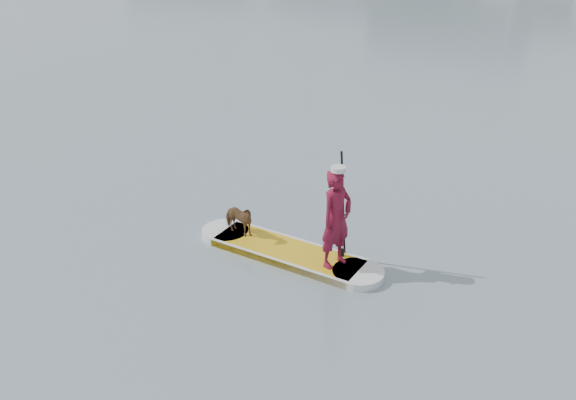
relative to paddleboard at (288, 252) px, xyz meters
The scene contains 6 objects.
ground 4.25m from the paddleboard, 128.72° to the right, with size 140.00×140.00×0.00m, color slate.
paddleboard is the anchor object (origin of this frame).
paddler 1.19m from the paddleboard, ahead, with size 0.57×0.37×1.56m, color maroon.
white_cap 1.86m from the paddleboard, ahead, with size 0.22×0.22×0.07m, color silver.
dog 1.02m from the paddleboard, behind, with size 0.30×0.65×0.55m, color #53361C.
paddle 1.14m from the paddleboard, 15.81° to the left, with size 0.10×0.30×2.00m.
Camera 1 is at (7.11, -4.37, 5.39)m, focal length 40.00 mm.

